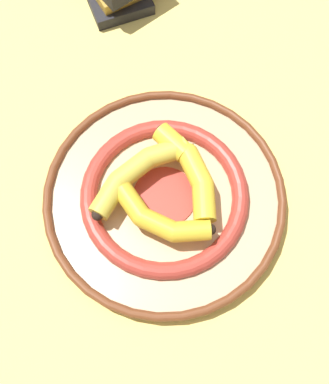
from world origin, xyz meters
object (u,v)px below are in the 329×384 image
Objects in this scene: banana_c at (138,171)px; banana_a at (158,219)px; decorative_bowl at (164,197)px; banana_b at (192,173)px.

banana_a is at bearing 71.80° from banana_c.
decorative_bowl is 0.06m from banana_a.
banana_a is 0.09m from banana_b.
banana_b is 1.04× the size of banana_c.
banana_c is at bearing 137.98° from banana_a.
banana_c is at bearing 64.92° from banana_b.
banana_c reaches higher than decorative_bowl.
banana_a is 0.80× the size of banana_b.
banana_b is at bearing 137.69° from banana_c.
banana_b is at bearing -66.68° from decorative_bowl.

